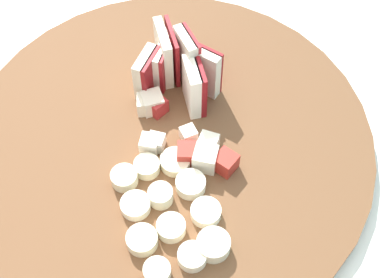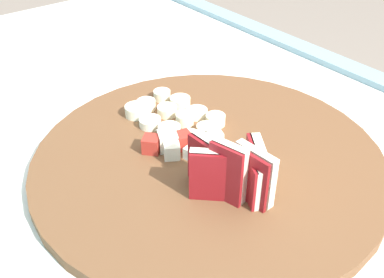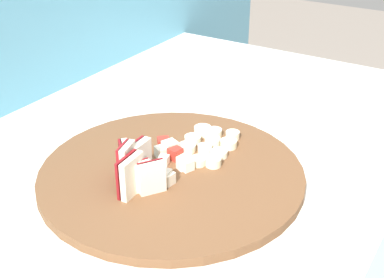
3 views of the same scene
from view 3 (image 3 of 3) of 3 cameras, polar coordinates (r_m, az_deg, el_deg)
name	(u,v)px [view 3 (image 3 of 3)]	position (r m, az deg, el deg)	size (l,w,h in m)	color
cutting_board	(172,174)	(0.81, -2.27, -3.82)	(0.41, 0.41, 0.01)	brown
apple_wedge_fan	(134,168)	(0.76, -6.37, -3.25)	(0.09, 0.09, 0.07)	maroon
apple_dice_pile	(169,160)	(0.81, -2.54, -2.34)	(0.11, 0.09, 0.02)	white
banana_slice_rows	(207,145)	(0.86, 1.64, -0.66)	(0.13, 0.10, 0.02)	beige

